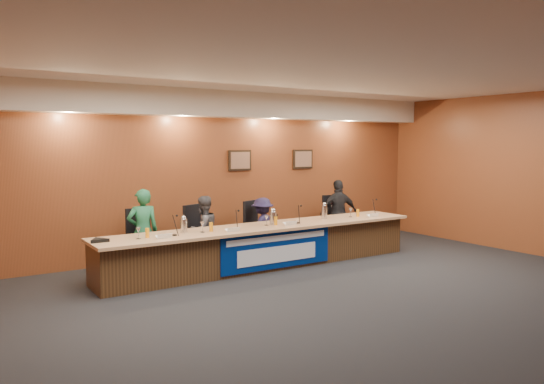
{
  "coord_description": "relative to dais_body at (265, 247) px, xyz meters",
  "views": [
    {
      "loc": [
        -4.98,
        -5.45,
        2.19
      ],
      "look_at": [
        0.34,
        2.68,
        1.3
      ],
      "focal_mm": 35.0,
      "sensor_mm": 36.0,
      "label": 1
    }
  ],
  "objects": [
    {
      "name": "wall_photo_left",
      "position": [
        0.4,
        1.57,
        1.5
      ],
      "size": [
        0.52,
        0.04,
        0.42
      ],
      "primitive_type": "cube",
      "color": "black",
      "rests_on": "wall_back"
    },
    {
      "name": "dais_top",
      "position": [
        0.0,
        -0.05,
        0.38
      ],
      "size": [
        6.1,
        0.95,
        0.05
      ],
      "primitive_type": "cube",
      "color": "tan",
      "rests_on": "dais_body"
    },
    {
      "name": "carafe_left",
      "position": [
        -1.52,
        0.05,
        0.51
      ],
      "size": [
        0.11,
        0.11,
        0.22
      ],
      "primitive_type": "cylinder",
      "color": "silver",
      "rests_on": "dais_top"
    },
    {
      "name": "carafe_mid",
      "position": [
        0.16,
        -0.03,
        0.52
      ],
      "size": [
        0.12,
        0.12,
        0.23
      ],
      "primitive_type": "cylinder",
      "color": "silver",
      "rests_on": "dais_top"
    },
    {
      "name": "microphone_b",
      "position": [
        -0.66,
        -0.13,
        0.41
      ],
      "size": [
        0.07,
        0.07,
        0.02
      ],
      "primitive_type": "cylinder",
      "color": "black",
      "rests_on": "dais_top"
    },
    {
      "name": "juice_glass_c",
      "position": [
        0.17,
        -0.1,
        0.47
      ],
      "size": [
        0.06,
        0.06,
        0.15
      ],
      "primitive_type": "cylinder",
      "color": "orange",
      "rests_on": "dais_top"
    },
    {
      "name": "juice_glass_b",
      "position": [
        -1.1,
        -0.09,
        0.47
      ],
      "size": [
        0.06,
        0.06,
        0.15
      ],
      "primitive_type": "cylinder",
      "color": "orange",
      "rests_on": "dais_top"
    },
    {
      "name": "office_chair_d",
      "position": [
        2.35,
        0.84,
        0.13
      ],
      "size": [
        0.58,
        0.58,
        0.08
      ],
      "primitive_type": "cube",
      "rotation": [
        0.0,
        0.0,
        -0.23
      ],
      "color": "black",
      "rests_on": "floor"
    },
    {
      "name": "banner_text_lower",
      "position": [
        0.0,
        -0.43,
        -0.05
      ],
      "size": [
        1.6,
        0.01,
        0.28
      ],
      "primitive_type": "cube",
      "color": "silver",
      "rests_on": "banner"
    },
    {
      "name": "office_chair_c",
      "position": [
        0.42,
        0.84,
        0.13
      ],
      "size": [
        0.63,
        0.63,
        0.08
      ],
      "primitive_type": "cube",
      "rotation": [
        0.0,
        0.0,
        0.4
      ],
      "color": "black",
      "rests_on": "floor"
    },
    {
      "name": "nameplate_a",
      "position": [
        -1.99,
        -0.29,
        0.45
      ],
      "size": [
        0.24,
        0.08,
        0.1
      ],
      "primitive_type": "cube",
      "rotation": [
        0.31,
        0.0,
        0.0
      ],
      "color": "white",
      "rests_on": "dais_top"
    },
    {
      "name": "dais_body",
      "position": [
        0.0,
        0.0,
        0.0
      ],
      "size": [
        6.0,
        0.8,
        0.7
      ],
      "primitive_type": "cube",
      "color": "#422A16",
      "rests_on": "floor"
    },
    {
      "name": "office_chair_b",
      "position": [
        -0.84,
        0.84,
        0.13
      ],
      "size": [
        0.63,
        0.63,
        0.08
      ],
      "primitive_type": "cube",
      "rotation": [
        0.0,
        0.0,
        0.39
      ],
      "color": "black",
      "rests_on": "floor"
    },
    {
      "name": "panelist_b",
      "position": [
        -0.84,
        0.74,
        0.28
      ],
      "size": [
        0.71,
        0.61,
        1.26
      ],
      "primitive_type": "imported",
      "rotation": [
        0.0,
        0.0,
        3.4
      ],
      "color": "#464449",
      "rests_on": "floor"
    },
    {
      "name": "speakerphone",
      "position": [
        -2.91,
        -0.02,
        0.43
      ],
      "size": [
        0.32,
        0.32,
        0.05
      ],
      "primitive_type": "cylinder",
      "color": "black",
      "rests_on": "dais_top"
    },
    {
      "name": "banner_text_upper",
      "position": [
        0.0,
        -0.43,
        0.23
      ],
      "size": [
        2.0,
        0.01,
        0.1
      ],
      "primitive_type": "cube",
      "color": "silver",
      "rests_on": "banner"
    },
    {
      "name": "juice_glass_a",
      "position": [
        -2.18,
        -0.07,
        0.47
      ],
      "size": [
        0.06,
        0.06,
        0.15
      ],
      "primitive_type": "cylinder",
      "color": "orange",
      "rests_on": "dais_top"
    },
    {
      "name": "wall_back",
      "position": [
        0.0,
        1.6,
        1.25
      ],
      "size": [
        10.0,
        0.04,
        3.2
      ],
      "primitive_type": "cube",
      "color": "brown",
      "rests_on": "floor"
    },
    {
      "name": "panelist_d",
      "position": [
        2.35,
        0.74,
        0.36
      ],
      "size": [
        0.9,
        0.57,
        1.43
      ],
      "primitive_type": "imported",
      "rotation": [
        0.0,
        0.0,
        2.85
      ],
      "color": "black",
      "rests_on": "floor"
    },
    {
      "name": "nameplate_b",
      "position": [
        -0.8,
        -0.32,
        0.45
      ],
      "size": [
        0.24,
        0.08,
        0.1
      ],
      "primitive_type": "cube",
      "rotation": [
        0.31,
        0.0,
        0.0
      ],
      "color": "white",
      "rests_on": "dais_top"
    },
    {
      "name": "panelist_a",
      "position": [
        -1.97,
        0.74,
        0.37
      ],
      "size": [
        0.57,
        0.42,
        1.44
      ],
      "primitive_type": "imported",
      "rotation": [
        0.0,
        0.0,
        2.99
      ],
      "color": "#1E623D",
      "rests_on": "floor"
    },
    {
      "name": "nameplate_d",
      "position": [
        2.37,
        -0.3,
        0.45
      ],
      "size": [
        0.24,
        0.08,
        0.1
      ],
      "primitive_type": "cube",
      "rotation": [
        0.31,
        0.0,
        0.0
      ],
      "color": "white",
      "rests_on": "dais_top"
    },
    {
      "name": "water_glass_d",
      "position": [
        1.96,
        -0.07,
        0.49
      ],
      "size": [
        0.08,
        0.08,
        0.18
      ],
      "primitive_type": "cylinder",
      "color": "silver",
      "rests_on": "dais_top"
    },
    {
      "name": "nameplate_c",
      "position": [
        0.39,
        -0.27,
        0.45
      ],
      "size": [
        0.24,
        0.08,
        0.1
      ],
      "primitive_type": "cube",
      "rotation": [
        0.31,
        0.0,
        0.0
      ],
      "color": "white",
      "rests_on": "dais_top"
    },
    {
      "name": "panelist_c",
      "position": [
        0.42,
        0.74,
        0.23
      ],
      "size": [
        0.85,
        0.66,
        1.15
      ],
      "primitive_type": "imported",
      "rotation": [
        0.0,
        0.0,
        3.5
      ],
      "color": "#1F1A3C",
      "rests_on": "floor"
    },
    {
      "name": "water_glass_a",
      "position": [
        -2.33,
        -0.11,
        0.49
      ],
      "size": [
        0.08,
        0.08,
        0.18
      ],
      "primitive_type": "cylinder",
      "color": "silver",
      "rests_on": "dais_top"
    },
    {
      "name": "office_chair_a",
      "position": [
        -1.97,
        0.84,
        0.13
      ],
      "size": [
        0.53,
        0.53,
        0.08
      ],
      "primitive_type": "cube",
      "rotation": [
        0.0,
        0.0,
        -0.12
      ],
      "color": "black",
      "rests_on": "floor"
    },
    {
      "name": "microphone_c",
      "position": [
        0.62,
        -0.15,
        0.41
      ],
      "size": [
        0.07,
        0.07,
        0.02
      ],
      "primitive_type": "cylinder",
      "color": "black",
      "rests_on": "dais_top"
    },
    {
      "name": "juice_glass_d",
      "position": [
        2.13,
        -0.09,
        0.47
      ],
      "size": [
        0.06,
        0.06,
        0.15
      ],
      "primitive_type": "cylinder",
      "color": "orange",
      "rests_on": "dais_top"
    },
    {
      "name": "microphone_a",
      "position": [
        -1.76,
        -0.14,
        0.41
      ],
      "size": [
        0.07,
        0.07,
        0.02
      ],
      "primitive_type": "cylinder",
      "color": "black",
      "rests_on": "dais_top"
    },
    {
      "name": "floor",
      "position": [
        0.0,
        -2.4,
        -0.35
      ],
      "size": [
        10.0,
        10.0,
        0.0
      ],
      "primitive_type": "plane",
      "color": "black",
      "rests_on": "ground"
    },
    {
      "name": "banner",
      "position": [
        0.0,
        -0.41,
        0.03
      ],
      "size": [
        2.2,
        0.02,
        0.65
      ],
      "primitive_type": "cube",
      "color": "navy",
      "rests_on": "dais_body"
    },
    {
      "name": "water_glass_c",
      "position": [
        -0.0,
        -0.07,
        0.49
      ],
      "size": [
        0.08,
        0.08,
        0.18
      ],
      "primitive_type": "cylinder",
      "color": "silver",
      "rests_on": "dais_top"
    },
    {
      "name": "carafe_right",
      "position": [
        1.39,
        0.04,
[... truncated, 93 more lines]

